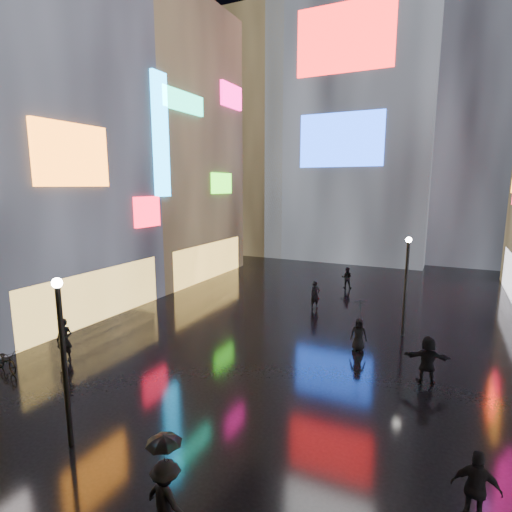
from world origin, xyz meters
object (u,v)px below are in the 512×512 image
Objects in this scene: bicycle at (6,360)px; pedestrian_3 at (476,488)px; lamp_near at (63,354)px; lamp_far at (406,281)px.

pedestrian_3 is at bearing -79.84° from bicycle.
lamp_near reaches higher than pedestrian_3.
lamp_near is at bearing 11.09° from pedestrian_3.
lamp_near is 1.00× the size of lamp_far.
lamp_near reaches higher than bicycle.
lamp_near is 11.18m from pedestrian_3.
lamp_far is at bearing -76.72° from pedestrian_3.
pedestrian_3 is 17.43m from bicycle.
lamp_far is 18.82m from bicycle.
pedestrian_3 is at bearing 10.93° from lamp_near.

